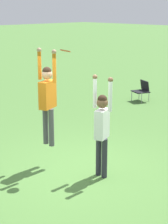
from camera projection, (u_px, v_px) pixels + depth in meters
The scene contains 5 objects.
ground_plane at pixel (78, 170), 8.39m from camera, with size 120.00×120.00×0.00m, color #4C7A38.
person_jumping at pixel (48, 95), 8.18m from camera, with size 0.60×0.49×2.16m.
person_defending at pixel (102, 124), 7.78m from camera, with size 0.53×0.42×2.20m.
frisbee at pixel (65, 51), 7.71m from camera, with size 0.23×0.22×0.08m.
camping_chair_0 at pixel (142, 89), 14.43m from camera, with size 0.73×0.78×0.79m.
Camera 1 is at (5.56, -5.36, 3.53)m, focal length 60.00 mm.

